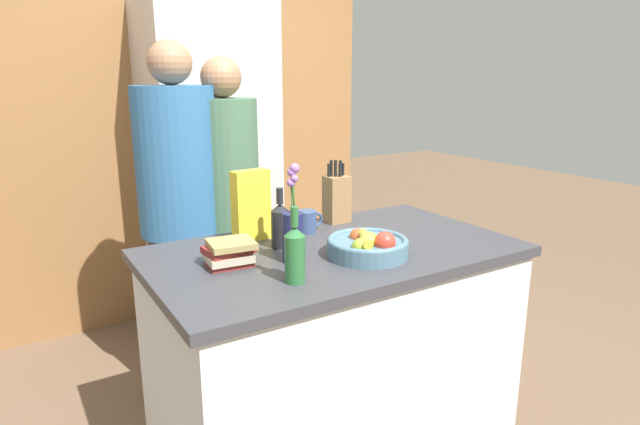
{
  "coord_description": "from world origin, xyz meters",
  "views": [
    {
      "loc": [
        -1.08,
        -1.66,
        1.59
      ],
      "look_at": [
        0.0,
        0.1,
        1.06
      ],
      "focal_mm": 30.0,
      "sensor_mm": 36.0,
      "label": 1
    }
  ],
  "objects_px": {
    "book_stack": "(229,253)",
    "cereal_box": "(251,206)",
    "person_in_blue": "(227,207)",
    "person_at_sink": "(179,206)",
    "flower_vase": "(293,231)",
    "fruit_bowl": "(368,245)",
    "bottle_vinegar": "(295,253)",
    "refrigerator": "(210,171)",
    "coffee_mug": "(307,221)",
    "bottle_oil": "(280,224)",
    "knife_block": "(337,198)"
  },
  "relations": [
    {
      "from": "book_stack",
      "to": "cereal_box",
      "type": "bearing_deg",
      "value": 50.46
    },
    {
      "from": "person_in_blue",
      "to": "person_at_sink",
      "type": "bearing_deg",
      "value": 179.32
    },
    {
      "from": "flower_vase",
      "to": "book_stack",
      "type": "distance_m",
      "value": 0.24
    },
    {
      "from": "fruit_bowl",
      "to": "person_at_sink",
      "type": "relative_size",
      "value": 0.17
    },
    {
      "from": "fruit_bowl",
      "to": "bottle_vinegar",
      "type": "xyz_separation_m",
      "value": [
        -0.35,
        -0.08,
        0.06
      ]
    },
    {
      "from": "refrigerator",
      "to": "book_stack",
      "type": "height_order",
      "value": "refrigerator"
    },
    {
      "from": "fruit_bowl",
      "to": "coffee_mug",
      "type": "bearing_deg",
      "value": 94.27
    },
    {
      "from": "coffee_mug",
      "to": "bottle_vinegar",
      "type": "xyz_separation_m",
      "value": [
        -0.32,
        -0.48,
        0.05
      ]
    },
    {
      "from": "bottle_oil",
      "to": "person_at_sink",
      "type": "height_order",
      "value": "person_at_sink"
    },
    {
      "from": "coffee_mug",
      "to": "book_stack",
      "type": "height_order",
      "value": "coffee_mug"
    },
    {
      "from": "fruit_bowl",
      "to": "bottle_oil",
      "type": "bearing_deg",
      "value": 130.41
    },
    {
      "from": "flower_vase",
      "to": "cereal_box",
      "type": "height_order",
      "value": "flower_vase"
    },
    {
      "from": "coffee_mug",
      "to": "book_stack",
      "type": "distance_m",
      "value": 0.49
    },
    {
      "from": "book_stack",
      "to": "person_in_blue",
      "type": "xyz_separation_m",
      "value": [
        0.31,
        0.79,
        -0.04
      ]
    },
    {
      "from": "bottle_vinegar",
      "to": "person_at_sink",
      "type": "xyz_separation_m",
      "value": [
        -0.05,
        1.06,
        -0.06
      ]
    },
    {
      "from": "bottle_vinegar",
      "to": "person_at_sink",
      "type": "bearing_deg",
      "value": 92.79
    },
    {
      "from": "fruit_bowl",
      "to": "cereal_box",
      "type": "xyz_separation_m",
      "value": [
        -0.28,
        0.41,
        0.1
      ]
    },
    {
      "from": "bottle_vinegar",
      "to": "coffee_mug",
      "type": "bearing_deg",
      "value": 56.03
    },
    {
      "from": "cereal_box",
      "to": "coffee_mug",
      "type": "relative_size",
      "value": 2.29
    },
    {
      "from": "fruit_bowl",
      "to": "cereal_box",
      "type": "distance_m",
      "value": 0.51
    },
    {
      "from": "knife_block",
      "to": "flower_vase",
      "type": "xyz_separation_m",
      "value": [
        -0.43,
        -0.37,
        0.0
      ]
    },
    {
      "from": "fruit_bowl",
      "to": "flower_vase",
      "type": "distance_m",
      "value": 0.29
    },
    {
      "from": "knife_block",
      "to": "person_at_sink",
      "type": "distance_m",
      "value": 0.77
    },
    {
      "from": "coffee_mug",
      "to": "flower_vase",
      "type": "bearing_deg",
      "value": -127.6
    },
    {
      "from": "cereal_box",
      "to": "coffee_mug",
      "type": "height_order",
      "value": "cereal_box"
    },
    {
      "from": "knife_block",
      "to": "book_stack",
      "type": "bearing_deg",
      "value": -155.78
    },
    {
      "from": "person_at_sink",
      "to": "coffee_mug",
      "type": "bearing_deg",
      "value": -51.52
    },
    {
      "from": "flower_vase",
      "to": "coffee_mug",
      "type": "bearing_deg",
      "value": 52.4
    },
    {
      "from": "book_stack",
      "to": "bottle_vinegar",
      "type": "relative_size",
      "value": 0.7
    },
    {
      "from": "knife_block",
      "to": "cereal_box",
      "type": "bearing_deg",
      "value": -173.08
    },
    {
      "from": "refrigerator",
      "to": "coffee_mug",
      "type": "xyz_separation_m",
      "value": [
        -0.02,
        -1.24,
        -0.03
      ]
    },
    {
      "from": "cereal_box",
      "to": "flower_vase",
      "type": "bearing_deg",
      "value": -86.67
    },
    {
      "from": "book_stack",
      "to": "fruit_bowl",
      "type": "bearing_deg",
      "value": -20.74
    },
    {
      "from": "fruit_bowl",
      "to": "person_in_blue",
      "type": "height_order",
      "value": "person_in_blue"
    },
    {
      "from": "knife_block",
      "to": "bottle_oil",
      "type": "relative_size",
      "value": 1.2
    },
    {
      "from": "book_stack",
      "to": "person_at_sink",
      "type": "bearing_deg",
      "value": 85.06
    },
    {
      "from": "cereal_box",
      "to": "person_in_blue",
      "type": "relative_size",
      "value": 0.17
    },
    {
      "from": "cereal_box",
      "to": "bottle_oil",
      "type": "distance_m",
      "value": 0.17
    },
    {
      "from": "coffee_mug",
      "to": "bottle_oil",
      "type": "bearing_deg",
      "value": -145.89
    },
    {
      "from": "refrigerator",
      "to": "book_stack",
      "type": "distance_m",
      "value": 1.53
    },
    {
      "from": "cereal_box",
      "to": "person_at_sink",
      "type": "xyz_separation_m",
      "value": [
        -0.12,
        0.57,
        -0.1
      ]
    },
    {
      "from": "knife_block",
      "to": "coffee_mug",
      "type": "xyz_separation_m",
      "value": [
        -0.2,
        -0.07,
        -0.07
      ]
    },
    {
      "from": "bottle_oil",
      "to": "bottle_vinegar",
      "type": "xyz_separation_m",
      "value": [
        -0.13,
        -0.35,
        0.01
      ]
    },
    {
      "from": "fruit_bowl",
      "to": "person_in_blue",
      "type": "relative_size",
      "value": 0.18
    },
    {
      "from": "cereal_box",
      "to": "fruit_bowl",
      "type": "bearing_deg",
      "value": -55.92
    },
    {
      "from": "person_in_blue",
      "to": "knife_block",
      "type": "bearing_deg",
      "value": -53.25
    },
    {
      "from": "person_at_sink",
      "to": "bottle_vinegar",
      "type": "bearing_deg",
      "value": -81.36
    },
    {
      "from": "knife_block",
      "to": "person_at_sink",
      "type": "height_order",
      "value": "person_at_sink"
    },
    {
      "from": "book_stack",
      "to": "flower_vase",
      "type": "bearing_deg",
      "value": -21.11
    },
    {
      "from": "refrigerator",
      "to": "coffee_mug",
      "type": "bearing_deg",
      "value": -91.15
    }
  ]
}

